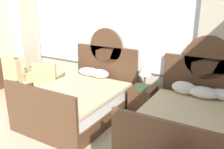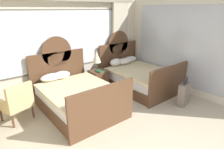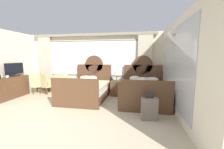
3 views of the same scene
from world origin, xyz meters
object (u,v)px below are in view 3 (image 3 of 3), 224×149
nightstand_between_beds (116,88)px  armchair_by_window_centre (46,83)px  bed_near_window (87,89)px  bed_near_mirror (143,92)px  armchair_by_window_right (40,83)px  bottle_wine_dark (0,77)px  bottle_soda_green (4,76)px  tv_flatscreen (15,69)px  dresser_minibar (10,88)px  table_lamp_on_nightstand (117,71)px  book_on_nightstand (116,81)px  suitcase_on_floor (149,109)px  armchair_by_window_left (62,84)px  cup_on_dresser (7,76)px

nightstand_between_beds → armchair_by_window_centre: bearing=-175.1°
bed_near_window → armchair_by_window_centre: bearing=169.5°
bed_near_mirror → bed_near_window: bearing=-179.7°
armchair_by_window_right → bottle_wine_dark: bearing=-113.2°
bed_near_window → bottle_soda_green: size_ratio=10.72×
nightstand_between_beds → armchair_by_window_centre: (-3.12, -0.27, 0.16)m
armchair_by_window_right → tv_flatscreen: bearing=-133.7°
dresser_minibar → bottle_wine_dark: 0.65m
dresser_minibar → armchair_by_window_right: size_ratio=1.69×
bed_near_window → nightstand_between_beds: bearing=30.5°
table_lamp_on_nightstand → book_on_nightstand: bearing=-92.9°
bottle_soda_green → bottle_wine_dark: bearing=-82.3°
nightstand_between_beds → armchair_by_window_right: armchair_by_window_right is taller
bed_near_window → bed_near_mirror: size_ratio=1.00×
dresser_minibar → bottle_wine_dark: size_ratio=8.01×
bottle_soda_green → armchair_by_window_centre: (0.91, 1.15, -0.46)m
nightstand_between_beds → dresser_minibar: dresser_minibar is taller
tv_flatscreen → armchair_by_window_centre: tv_flatscreen is taller
dresser_minibar → armchair_by_window_right: 1.10m
nightstand_between_beds → bottle_wine_dark: bottle_wine_dark is taller
suitcase_on_floor → armchair_by_window_left: bearing=151.7°
bed_near_mirror → dresser_minibar: size_ratio=1.41×
bed_near_mirror → tv_flatscreen: bearing=-177.0°
bottle_wine_dark → suitcase_on_floor: bottle_wine_dark is taller
bed_near_window → table_lamp_on_nightstand: (1.09, 0.71, 0.67)m
tv_flatscreen → suitcase_on_floor: bearing=-13.5°
armchair_by_window_left → armchair_by_window_right: 1.11m
bed_near_mirror → bottle_soda_green: (-5.12, -0.78, 0.56)m
tv_flatscreen → armchair_by_window_left: bearing=20.3°
dresser_minibar → armchair_by_window_right: (0.63, 0.90, 0.05)m
nightstand_between_beds → suitcase_on_floor: 2.46m
dresser_minibar → armchair_by_window_left: (1.74, 0.90, 0.05)m
armchair_by_window_left → bottle_soda_green: bearing=-145.8°
bed_near_mirror → armchair_by_window_right: (-4.54, 0.36, 0.11)m
bed_near_mirror → suitcase_on_floor: bearing=-86.6°
book_on_nightstand → tv_flatscreen: 4.16m
armchair_by_window_centre → armchair_by_window_right: bearing=180.0°
armchair_by_window_left → armchair_by_window_right: same height
table_lamp_on_nightstand → suitcase_on_floor: 2.62m
bed_near_window → armchair_by_window_left: bed_near_window is taller
nightstand_between_beds → armchair_by_window_left: size_ratio=0.70×
cup_on_dresser → armchair_by_window_right: 1.23m
bottle_soda_green → cup_on_dresser: bearing=89.5°
bottle_wine_dark → armchair_by_window_centre: bearing=55.8°
nightstand_between_beds → cup_on_dresser: (-4.03, -1.27, 0.58)m
tv_flatscreen → cup_on_dresser: size_ratio=7.81×
armchair_by_window_centre → armchair_by_window_right: size_ratio=1.00×
book_on_nightstand → armchair_by_window_centre: size_ratio=0.29×
bottle_wine_dark → cup_on_dresser: (-0.02, 0.31, -0.03)m
table_lamp_on_nightstand → tv_flatscreen: tv_flatscreen is taller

